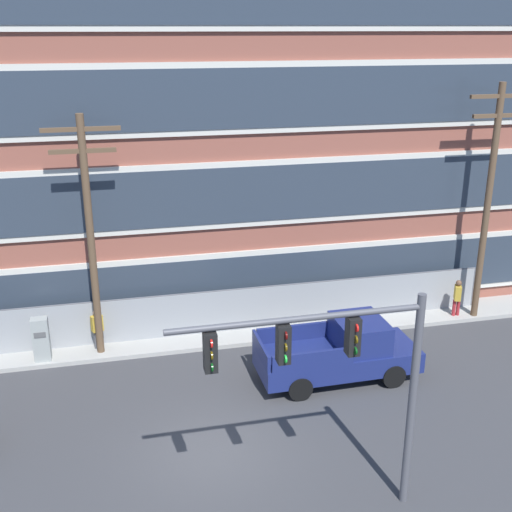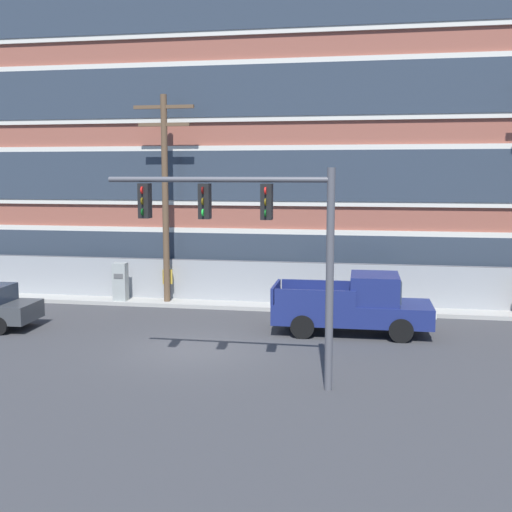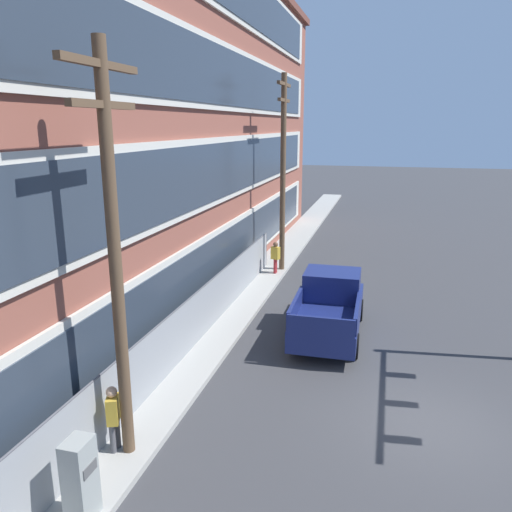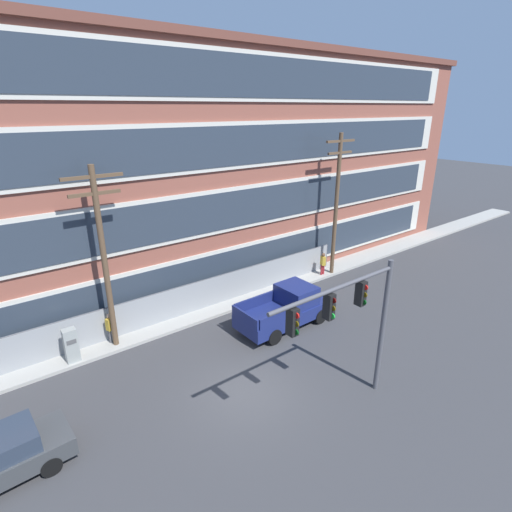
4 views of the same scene
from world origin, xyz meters
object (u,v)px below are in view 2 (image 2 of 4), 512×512
object	(u,v)px
traffic_signal_mast	(254,227)
utility_pole_near_corner	(165,190)
pickup_truck_navy	(356,306)
pedestrian_near_cabinet	(168,281)
electrical_cabinet	(121,284)

from	to	relation	value
traffic_signal_mast	utility_pole_near_corner	xyz separation A→B (m)	(-5.45, 9.48, 0.66)
pickup_truck_navy	pedestrian_near_cabinet	bearing A→B (deg)	154.89
traffic_signal_mast	electrical_cabinet	xyz separation A→B (m)	(-7.43, 9.31, -3.26)
utility_pole_near_corner	electrical_cabinet	xyz separation A→B (m)	(-1.98, -0.17, -3.92)
pickup_truck_navy	utility_pole_near_corner	bearing A→B (deg)	156.44
utility_pole_near_corner	electrical_cabinet	size ratio (longest dim) A/B	4.92
pickup_truck_navy	utility_pole_near_corner	world-z (taller)	utility_pole_near_corner
traffic_signal_mast	electrical_cabinet	world-z (taller)	traffic_signal_mast
traffic_signal_mast	utility_pole_near_corner	bearing A→B (deg)	119.88
utility_pole_near_corner	pedestrian_near_cabinet	xyz separation A→B (m)	(-0.06, 0.29, -3.83)
electrical_cabinet	pickup_truck_navy	bearing A→B (deg)	-18.34
utility_pole_near_corner	electrical_cabinet	world-z (taller)	utility_pole_near_corner
traffic_signal_mast	pedestrian_near_cabinet	distance (m)	11.65
pickup_truck_navy	pedestrian_near_cabinet	size ratio (longest dim) A/B	3.23
traffic_signal_mast	pickup_truck_navy	bearing A→B (deg)	67.77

